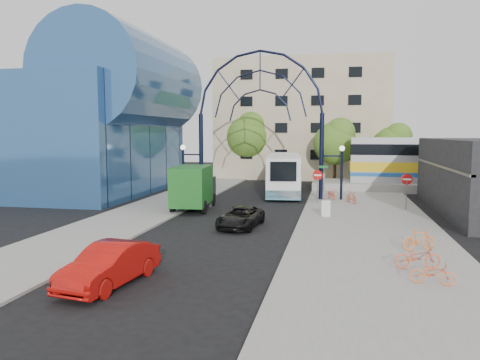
% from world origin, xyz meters
% --- Properties ---
extents(ground, '(120.00, 120.00, 0.00)m').
position_xyz_m(ground, '(0.00, 0.00, 0.00)').
color(ground, black).
rests_on(ground, ground).
extents(sidewalk_east, '(8.00, 56.00, 0.12)m').
position_xyz_m(sidewalk_east, '(8.00, 4.00, 0.06)').
color(sidewalk_east, gray).
rests_on(sidewalk_east, ground).
extents(plaza_west, '(5.00, 50.00, 0.12)m').
position_xyz_m(plaza_west, '(-6.50, 6.00, 0.06)').
color(plaza_west, gray).
rests_on(plaza_west, ground).
extents(gateway_arch, '(13.64, 0.44, 12.10)m').
position_xyz_m(gateway_arch, '(0.00, 14.00, 8.56)').
color(gateway_arch, black).
rests_on(gateway_arch, ground).
extents(stop_sign, '(0.80, 0.07, 2.50)m').
position_xyz_m(stop_sign, '(4.80, 12.00, 1.99)').
color(stop_sign, slate).
rests_on(stop_sign, sidewalk_east).
extents(do_not_enter_sign, '(0.76, 0.07, 2.48)m').
position_xyz_m(do_not_enter_sign, '(11.00, 10.00, 1.98)').
color(do_not_enter_sign, slate).
rests_on(do_not_enter_sign, sidewalk_east).
extents(street_name_sign, '(0.70, 0.70, 2.80)m').
position_xyz_m(street_name_sign, '(5.20, 12.60, 2.13)').
color(street_name_sign, slate).
rests_on(street_name_sign, sidewalk_east).
extents(sandwich_board, '(0.55, 0.61, 0.99)m').
position_xyz_m(sandwich_board, '(5.60, 5.98, 0.74)').
color(sandwich_board, white).
rests_on(sandwich_board, sidewalk_east).
extents(transit_hall, '(16.50, 18.00, 14.50)m').
position_xyz_m(transit_hall, '(-15.30, 15.00, 6.70)').
color(transit_hall, '#2D558A').
rests_on(transit_hall, ground).
extents(apartment_block, '(20.00, 12.10, 14.00)m').
position_xyz_m(apartment_block, '(2.00, 34.97, 7.00)').
color(apartment_block, tan).
rests_on(apartment_block, ground).
extents(tree_north_a, '(4.48, 4.48, 7.00)m').
position_xyz_m(tree_north_a, '(6.12, 25.93, 4.61)').
color(tree_north_a, '#382314').
rests_on(tree_north_a, ground).
extents(tree_north_b, '(5.12, 5.12, 8.00)m').
position_xyz_m(tree_north_b, '(-3.88, 29.93, 5.27)').
color(tree_north_b, '#382314').
rests_on(tree_north_b, ground).
extents(tree_north_c, '(4.16, 4.16, 6.50)m').
position_xyz_m(tree_north_c, '(12.12, 27.93, 4.28)').
color(tree_north_c, '#382314').
rests_on(tree_north_c, ground).
extents(city_bus, '(3.99, 12.70, 3.43)m').
position_xyz_m(city_bus, '(1.56, 18.20, 1.80)').
color(city_bus, white).
rests_on(city_bus, ground).
extents(green_truck, '(2.87, 6.36, 3.11)m').
position_xyz_m(green_truck, '(-3.71, 7.79, 1.55)').
color(green_truck, black).
rests_on(green_truck, ground).
extents(black_suv, '(2.37, 4.45, 1.19)m').
position_xyz_m(black_suv, '(0.85, 2.08, 0.60)').
color(black_suv, black).
rests_on(black_suv, ground).
extents(red_sedan, '(2.20, 4.70, 1.49)m').
position_xyz_m(red_sedan, '(-1.65, -8.91, 0.74)').
color(red_sedan, '#B80F0B').
rests_on(red_sedan, ground).
extents(bike_near_a, '(1.11, 1.77, 0.88)m').
position_xyz_m(bike_near_a, '(5.86, 14.00, 0.56)').
color(bike_near_a, '#E54E2D').
rests_on(bike_near_a, sidewalk_east).
extents(bike_near_b, '(1.07, 1.54, 0.91)m').
position_xyz_m(bike_near_b, '(7.35, 12.15, 0.57)').
color(bike_near_b, '#CA4628').
rests_on(bike_near_b, sidewalk_east).
extents(bike_far_a, '(1.87, 0.95, 0.94)m').
position_xyz_m(bike_far_a, '(9.38, -4.96, 0.59)').
color(bike_far_a, '#DB542B').
rests_on(bike_far_a, sidewalk_east).
extents(bike_far_b, '(1.65, 1.07, 0.97)m').
position_xyz_m(bike_far_b, '(9.94, -1.81, 0.60)').
color(bike_far_b, orange).
rests_on(bike_far_b, sidewalk_east).
extents(bike_far_c, '(1.57, 0.72, 0.80)m').
position_xyz_m(bike_far_c, '(9.58, -6.85, 0.52)').
color(bike_far_c, orange).
rests_on(bike_far_c, sidewalk_east).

